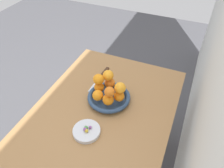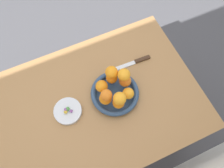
% 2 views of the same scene
% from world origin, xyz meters
% --- Properties ---
extents(dining_table, '(1.10, 0.76, 0.74)m').
position_xyz_m(dining_table, '(0.00, 0.00, 0.65)').
color(dining_table, '#9E7042').
rests_on(dining_table, ground_plane).
extents(fruit_bowl, '(0.25, 0.25, 0.04)m').
position_xyz_m(fruit_bowl, '(-0.12, 0.00, 0.76)').
color(fruit_bowl, navy).
rests_on(fruit_bowl, dining_table).
extents(candy_dish, '(0.14, 0.14, 0.02)m').
position_xyz_m(candy_dish, '(0.14, -0.01, 0.75)').
color(candy_dish, silver).
rests_on(candy_dish, dining_table).
extents(orange_0, '(0.06, 0.06, 0.06)m').
position_xyz_m(orange_0, '(-0.17, 0.04, 0.81)').
color(orange_0, orange).
rests_on(orange_0, fruit_bowl).
extents(orange_1, '(0.06, 0.06, 0.06)m').
position_xyz_m(orange_1, '(-0.18, -0.02, 0.81)').
color(orange_1, orange).
rests_on(orange_1, fruit_bowl).
extents(orange_2, '(0.06, 0.06, 0.06)m').
position_xyz_m(orange_2, '(-0.13, -0.07, 0.81)').
color(orange_2, orange).
rests_on(orange_2, fruit_bowl).
extents(orange_3, '(0.06, 0.06, 0.06)m').
position_xyz_m(orange_3, '(-0.06, -0.04, 0.81)').
color(orange_3, orange).
rests_on(orange_3, fruit_bowl).
extents(orange_4, '(0.06, 0.06, 0.06)m').
position_xyz_m(orange_4, '(-0.05, 0.02, 0.81)').
color(orange_4, orange).
rests_on(orange_4, fruit_bowl).
extents(orange_5, '(0.06, 0.06, 0.06)m').
position_xyz_m(orange_5, '(-0.10, 0.07, 0.81)').
color(orange_5, orange).
rests_on(orange_5, fruit_bowl).
extents(orange_6, '(0.06, 0.06, 0.06)m').
position_xyz_m(orange_6, '(-0.06, 0.03, 0.87)').
color(orange_6, orange).
rests_on(orange_6, orange_4).
extents(orange_7, '(0.06, 0.06, 0.06)m').
position_xyz_m(orange_7, '(-0.18, -0.03, 0.87)').
color(orange_7, orange).
rests_on(orange_7, orange_1).
extents(orange_8, '(0.06, 0.06, 0.06)m').
position_xyz_m(orange_8, '(-0.13, -0.07, 0.87)').
color(orange_8, orange).
rests_on(orange_8, orange_2).
extents(orange_9, '(0.06, 0.06, 0.06)m').
position_xyz_m(orange_9, '(-0.11, 0.07, 0.87)').
color(orange_9, orange).
rests_on(orange_9, orange_5).
extents(candy_ball_0, '(0.02, 0.02, 0.02)m').
position_xyz_m(candy_ball_0, '(0.15, -0.01, 0.77)').
color(candy_ball_0, gold).
rests_on(candy_ball_0, candy_dish).
extents(candy_ball_1, '(0.02, 0.02, 0.02)m').
position_xyz_m(candy_ball_1, '(0.13, -0.02, 0.77)').
color(candy_ball_1, '#4C9947').
rests_on(candy_ball_1, candy_dish).
extents(candy_ball_2, '(0.02, 0.02, 0.02)m').
position_xyz_m(candy_ball_2, '(0.12, 0.00, 0.77)').
color(candy_ball_2, '#8C4C99').
rests_on(candy_ball_2, candy_dish).
extents(candy_ball_3, '(0.02, 0.02, 0.02)m').
position_xyz_m(candy_ball_3, '(0.14, -0.02, 0.77)').
color(candy_ball_3, '#8C4C99').
rests_on(candy_ball_3, candy_dish).
extents(knife, '(0.26, 0.03, 0.01)m').
position_xyz_m(knife, '(-0.28, -0.13, 0.75)').
color(knife, '#3F2819').
rests_on(knife, dining_table).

